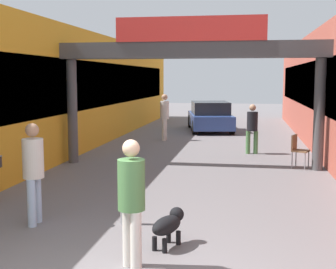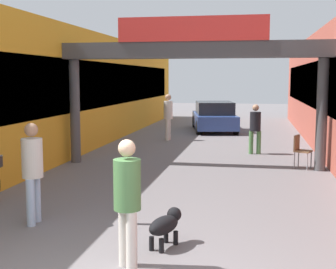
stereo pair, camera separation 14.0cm
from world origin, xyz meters
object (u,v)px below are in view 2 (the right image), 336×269
object	(u,v)px
parked_car_blue	(214,117)
pedestrian_with_dog	(127,196)
pedestrian_companion	(32,167)
dog_on_leash	(166,224)
bollard_post_metal	(122,191)
pedestrian_carrying_crate	(255,126)
cafe_chair_wood_nearer	(300,148)
pedestrian_elderly_walking	(168,114)

from	to	relation	value
parked_car_blue	pedestrian_with_dog	bearing A→B (deg)	-89.05
parked_car_blue	pedestrian_companion	bearing A→B (deg)	-97.00
pedestrian_companion	parked_car_blue	world-z (taller)	pedestrian_companion
dog_on_leash	bollard_post_metal	bearing A→B (deg)	135.36
pedestrian_carrying_crate	dog_on_leash	xyz separation A→B (m)	(-1.24, -8.56, -0.57)
pedestrian_carrying_crate	pedestrian_with_dog	bearing A→B (deg)	-99.45
cafe_chair_wood_nearer	parked_car_blue	world-z (taller)	parked_car_blue
bollard_post_metal	cafe_chair_wood_nearer	size ratio (longest dim) A/B	1.24
dog_on_leash	parked_car_blue	size ratio (longest dim) A/B	0.17
dog_on_leash	bollard_post_metal	world-z (taller)	bollard_post_metal
pedestrian_companion	dog_on_leash	world-z (taller)	pedestrian_companion
pedestrian_with_dog	parked_car_blue	bearing A→B (deg)	90.95
pedestrian_elderly_walking	bollard_post_metal	world-z (taller)	pedestrian_elderly_walking
pedestrian_with_dog	pedestrian_elderly_walking	xyz separation A→B (m)	(-1.73, 12.16, 0.09)
dog_on_leash	parked_car_blue	world-z (taller)	parked_car_blue
bollard_post_metal	pedestrian_with_dog	bearing A→B (deg)	-71.65
pedestrian_companion	cafe_chair_wood_nearer	size ratio (longest dim) A/B	1.88
pedestrian_with_dog	pedestrian_elderly_walking	size ratio (longest dim) A/B	0.93
pedestrian_with_dog	pedestrian_elderly_walking	distance (m)	12.28
cafe_chair_wood_nearer	pedestrian_with_dog	bearing A→B (deg)	-110.85
pedestrian_with_dog	dog_on_leash	xyz separation A→B (m)	(0.32, 0.86, -0.61)
pedestrian_with_dog	bollard_post_metal	distance (m)	1.89
pedestrian_with_dog	bollard_post_metal	bearing A→B (deg)	108.35
pedestrian_companion	pedestrian_with_dog	bearing A→B (deg)	-36.64
dog_on_leash	cafe_chair_wood_nearer	size ratio (longest dim) A/B	0.83
pedestrian_carrying_crate	dog_on_leash	bearing A→B (deg)	-98.26
pedestrian_carrying_crate	cafe_chair_wood_nearer	world-z (taller)	pedestrian_carrying_crate
pedestrian_with_dog	bollard_post_metal	xyz separation A→B (m)	(-0.58, 1.75, -0.38)
pedestrian_companion	pedestrian_carrying_crate	xyz separation A→B (m)	(3.58, 7.92, -0.06)
pedestrian_carrying_crate	pedestrian_elderly_walking	size ratio (longest dim) A/B	0.88
pedestrian_elderly_walking	parked_car_blue	size ratio (longest dim) A/B	0.42
pedestrian_with_dog	pedestrian_carrying_crate	xyz separation A→B (m)	(1.57, 9.42, -0.05)
pedestrian_elderly_walking	pedestrian_with_dog	bearing A→B (deg)	-81.90
pedestrian_elderly_walking	parked_car_blue	distance (m)	3.89
pedestrian_with_dog	pedestrian_companion	bearing A→B (deg)	143.36
pedestrian_companion	parked_car_blue	size ratio (longest dim) A/B	0.39
pedestrian_carrying_crate	pedestrian_elderly_walking	xyz separation A→B (m)	(-3.30, 2.74, 0.13)
dog_on_leash	pedestrian_elderly_walking	bearing A→B (deg)	100.30
pedestrian_with_dog	pedestrian_companion	distance (m)	2.51
bollard_post_metal	cafe_chair_wood_nearer	xyz separation A→B (m)	(3.33, 5.46, -0.02)
pedestrian_with_dog	cafe_chair_wood_nearer	distance (m)	7.73
pedestrian_elderly_walking	bollard_post_metal	distance (m)	10.48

